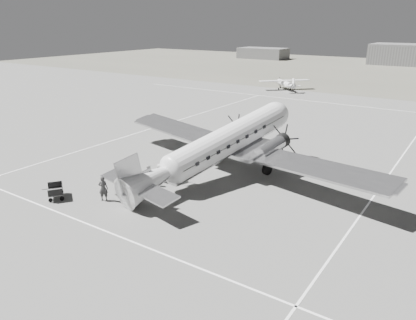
{
  "coord_description": "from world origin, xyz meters",
  "views": [
    {
      "loc": [
        17.79,
        -30.45,
        13.56
      ],
      "look_at": [
        -0.82,
        -2.95,
        2.2
      ],
      "focal_mm": 35.0,
      "sensor_mm": 36.0,
      "label": 1
    }
  ],
  "objects_px": {
    "light_plane_left": "(285,84)",
    "ground_crew": "(103,188)",
    "baggage_cart_far": "(56,192)",
    "ramp_agent": "(149,175)",
    "passenger": "(160,173)",
    "dc3_airliner": "(220,147)",
    "shed_secondary": "(263,53)",
    "baggage_cart_near": "(131,187)"
  },
  "relations": [
    {
      "from": "baggage_cart_near",
      "to": "ground_crew",
      "type": "bearing_deg",
      "value": -134.78
    },
    {
      "from": "ground_crew",
      "to": "passenger",
      "type": "xyz_separation_m",
      "value": [
        1.16,
        5.5,
        -0.17
      ]
    },
    {
      "from": "baggage_cart_near",
      "to": "ramp_agent",
      "type": "distance_m",
      "value": 1.97
    },
    {
      "from": "baggage_cart_far",
      "to": "dc3_airliner",
      "type": "bearing_deg",
      "value": 88.87
    },
    {
      "from": "light_plane_left",
      "to": "ground_crew",
      "type": "distance_m",
      "value": 60.66
    },
    {
      "from": "passenger",
      "to": "light_plane_left",
      "type": "bearing_deg",
      "value": -8.69
    },
    {
      "from": "shed_secondary",
      "to": "passenger",
      "type": "bearing_deg",
      "value": -67.2
    },
    {
      "from": "light_plane_left",
      "to": "baggage_cart_near",
      "type": "distance_m",
      "value": 58.28
    },
    {
      "from": "ground_crew",
      "to": "baggage_cart_near",
      "type": "bearing_deg",
      "value": -133.52
    },
    {
      "from": "dc3_airliner",
      "to": "light_plane_left",
      "type": "distance_m",
      "value": 52.52
    },
    {
      "from": "ramp_agent",
      "to": "shed_secondary",
      "type": "bearing_deg",
      "value": 32.17
    },
    {
      "from": "dc3_airliner",
      "to": "baggage_cart_far",
      "type": "xyz_separation_m",
      "value": [
        -8.51,
        -11.44,
        -2.36
      ]
    },
    {
      "from": "baggage_cart_near",
      "to": "dc3_airliner",
      "type": "bearing_deg",
      "value": 25.55
    },
    {
      "from": "shed_secondary",
      "to": "ground_crew",
      "type": "relative_size",
      "value": 8.74
    },
    {
      "from": "shed_secondary",
      "to": "ramp_agent",
      "type": "xyz_separation_m",
      "value": [
        50.22,
        -121.17,
        -1.05
      ]
    },
    {
      "from": "ramp_agent",
      "to": "passenger",
      "type": "distance_m",
      "value": 1.14
    },
    {
      "from": "dc3_airliner",
      "to": "baggage_cart_near",
      "type": "distance_m",
      "value": 8.67
    },
    {
      "from": "ground_crew",
      "to": "passenger",
      "type": "height_order",
      "value": "ground_crew"
    },
    {
      "from": "baggage_cart_near",
      "to": "ground_crew",
      "type": "relative_size",
      "value": 0.75
    },
    {
      "from": "baggage_cart_far",
      "to": "ground_crew",
      "type": "bearing_deg",
      "value": 62.33
    },
    {
      "from": "baggage_cart_near",
      "to": "passenger",
      "type": "relative_size",
      "value": 0.9
    },
    {
      "from": "passenger",
      "to": "baggage_cart_far",
      "type": "bearing_deg",
      "value": 125.68
    },
    {
      "from": "ground_crew",
      "to": "passenger",
      "type": "relative_size",
      "value": 1.2
    },
    {
      "from": "baggage_cart_far",
      "to": "light_plane_left",
      "type": "bearing_deg",
      "value": 132.22
    },
    {
      "from": "dc3_airliner",
      "to": "ground_crew",
      "type": "xyz_separation_m",
      "value": [
        -4.89,
        -9.61,
        -1.87
      ]
    },
    {
      "from": "light_plane_left",
      "to": "ramp_agent",
      "type": "xyz_separation_m",
      "value": [
        11.77,
        -55.29,
        -0.18
      ]
    },
    {
      "from": "light_plane_left",
      "to": "ramp_agent",
      "type": "relative_size",
      "value": 5.73
    },
    {
      "from": "baggage_cart_far",
      "to": "ground_crew",
      "type": "xyz_separation_m",
      "value": [
        3.63,
        1.83,
        0.49
      ]
    },
    {
      "from": "light_plane_left",
      "to": "shed_secondary",
      "type": "bearing_deg",
      "value": 74.72
    },
    {
      "from": "ramp_agent",
      "to": "passenger",
      "type": "height_order",
      "value": "ramp_agent"
    },
    {
      "from": "light_plane_left",
      "to": "baggage_cart_near",
      "type": "relative_size",
      "value": 7.0
    },
    {
      "from": "dc3_airliner",
      "to": "light_plane_left",
      "type": "relative_size",
      "value": 2.81
    },
    {
      "from": "shed_secondary",
      "to": "light_plane_left",
      "type": "height_order",
      "value": "shed_secondary"
    },
    {
      "from": "passenger",
      "to": "shed_secondary",
      "type": "bearing_deg",
      "value": 1.61
    },
    {
      "from": "light_plane_left",
      "to": "passenger",
      "type": "height_order",
      "value": "light_plane_left"
    },
    {
      "from": "shed_secondary",
      "to": "passenger",
      "type": "xyz_separation_m",
      "value": [
        50.45,
        -120.05,
        -1.14
      ]
    },
    {
      "from": "shed_secondary",
      "to": "light_plane_left",
      "type": "bearing_deg",
      "value": -59.73
    },
    {
      "from": "baggage_cart_far",
      "to": "passenger",
      "type": "distance_m",
      "value": 8.77
    },
    {
      "from": "light_plane_left",
      "to": "baggage_cart_far",
      "type": "relative_size",
      "value": 5.66
    },
    {
      "from": "baggage_cart_near",
      "to": "passenger",
      "type": "distance_m",
      "value": 3.07
    },
    {
      "from": "light_plane_left",
      "to": "ground_crew",
      "type": "height_order",
      "value": "light_plane_left"
    },
    {
      "from": "shed_secondary",
      "to": "ground_crew",
      "type": "height_order",
      "value": "shed_secondary"
    }
  ]
}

